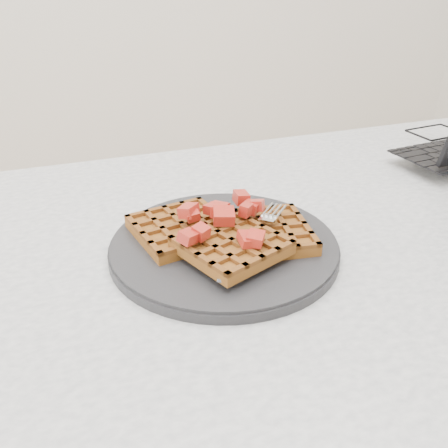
# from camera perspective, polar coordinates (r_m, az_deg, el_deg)

# --- Properties ---
(table) EXTENTS (1.20, 0.80, 0.75)m
(table) POSITION_cam_1_polar(r_m,az_deg,el_deg) (0.74, 10.99, -9.45)
(table) COLOR silver
(table) RESTS_ON ground
(plate) EXTENTS (0.29, 0.29, 0.02)m
(plate) POSITION_cam_1_polar(r_m,az_deg,el_deg) (0.63, -0.00, -2.57)
(plate) COLOR black
(plate) RESTS_ON table
(waffles) EXTENTS (0.22, 0.21, 0.03)m
(waffles) POSITION_cam_1_polar(r_m,az_deg,el_deg) (0.62, 0.13, -1.20)
(waffles) COLOR brown
(waffles) RESTS_ON plate
(strawberry_pile) EXTENTS (0.15, 0.15, 0.02)m
(strawberry_pile) POSITION_cam_1_polar(r_m,az_deg,el_deg) (0.61, -0.00, 1.16)
(strawberry_pile) COLOR #900800
(strawberry_pile) RESTS_ON waffles
(fork) EXTENTS (0.14, 0.14, 0.02)m
(fork) POSITION_cam_1_polar(r_m,az_deg,el_deg) (0.61, 3.91, -2.24)
(fork) COLOR silver
(fork) RESTS_ON plate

